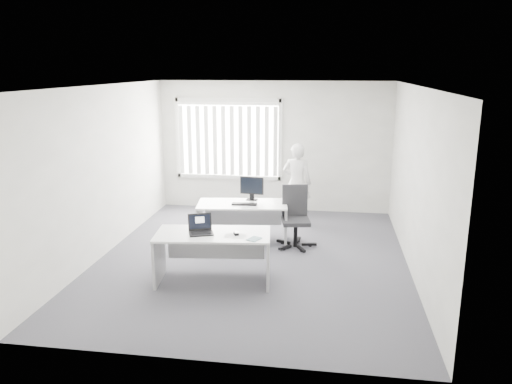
# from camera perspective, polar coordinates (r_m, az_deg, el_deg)

# --- Properties ---
(ground) EXTENTS (6.00, 6.00, 0.00)m
(ground) POSITION_cam_1_polar(r_m,az_deg,el_deg) (8.32, -0.39, -7.61)
(ground) COLOR #58575F
(ground) RESTS_ON ground
(wall_back) EXTENTS (5.00, 0.02, 2.80)m
(wall_back) POSITION_cam_1_polar(r_m,az_deg,el_deg) (10.83, 2.07, 5.19)
(wall_back) COLOR silver
(wall_back) RESTS_ON ground
(wall_front) EXTENTS (5.00, 0.02, 2.80)m
(wall_front) POSITION_cam_1_polar(r_m,az_deg,el_deg) (5.07, -5.71, -5.29)
(wall_front) COLOR silver
(wall_front) RESTS_ON ground
(wall_left) EXTENTS (0.02, 6.00, 2.80)m
(wall_left) POSITION_cam_1_polar(r_m,az_deg,el_deg) (8.65, -17.01, 2.29)
(wall_left) COLOR silver
(wall_left) RESTS_ON ground
(wall_right) EXTENTS (0.02, 6.00, 2.80)m
(wall_right) POSITION_cam_1_polar(r_m,az_deg,el_deg) (7.92, 17.76, 1.19)
(wall_right) COLOR silver
(wall_right) RESTS_ON ground
(ceiling) EXTENTS (5.00, 6.00, 0.02)m
(ceiling) POSITION_cam_1_polar(r_m,az_deg,el_deg) (7.73, -0.43, 12.04)
(ceiling) COLOR silver
(ceiling) RESTS_ON wall_back
(window) EXTENTS (2.32, 0.06, 1.76)m
(window) POSITION_cam_1_polar(r_m,az_deg,el_deg) (10.93, -3.19, 6.05)
(window) COLOR silver
(window) RESTS_ON wall_back
(blinds) EXTENTS (2.20, 0.10, 1.50)m
(blinds) POSITION_cam_1_polar(r_m,az_deg,el_deg) (10.87, -3.25, 5.85)
(blinds) COLOR white
(blinds) RESTS_ON wall_back
(desk_near) EXTENTS (1.72, 0.95, 0.75)m
(desk_near) POSITION_cam_1_polar(r_m,az_deg,el_deg) (7.31, -4.93, -6.26)
(desk_near) COLOR silver
(desk_near) RESTS_ON ground
(desk_far) EXTENTS (1.66, 0.94, 0.72)m
(desk_far) POSITION_cam_1_polar(r_m,az_deg,el_deg) (8.93, -1.57, -2.55)
(desk_far) COLOR silver
(desk_far) RESTS_ON ground
(office_chair) EXTENTS (0.71, 0.71, 1.07)m
(office_chair) POSITION_cam_1_polar(r_m,az_deg,el_deg) (8.81, 4.51, -4.09)
(office_chair) COLOR black
(office_chair) RESTS_ON ground
(person) EXTENTS (0.64, 0.46, 1.61)m
(person) POSITION_cam_1_polar(r_m,az_deg,el_deg) (10.09, 4.69, 1.05)
(person) COLOR silver
(person) RESTS_ON ground
(laptop) EXTENTS (0.43, 0.40, 0.27)m
(laptop) POSITION_cam_1_polar(r_m,az_deg,el_deg) (7.17, -6.32, -3.80)
(laptop) COLOR black
(laptop) RESTS_ON desk_near
(paper_sheet) EXTENTS (0.32, 0.24, 0.00)m
(paper_sheet) POSITION_cam_1_polar(r_m,az_deg,el_deg) (7.10, -2.36, -5.04)
(paper_sheet) COLOR silver
(paper_sheet) RESTS_ON desk_near
(mouse) EXTENTS (0.10, 0.12, 0.04)m
(mouse) POSITION_cam_1_polar(r_m,az_deg,el_deg) (7.14, -2.28, -4.73)
(mouse) COLOR #A7A7A9
(mouse) RESTS_ON paper_sheet
(booklet) EXTENTS (0.22, 0.24, 0.01)m
(booklet) POSITION_cam_1_polar(r_m,az_deg,el_deg) (6.96, -0.22, -5.38)
(booklet) COLOR silver
(booklet) RESTS_ON desk_near
(keyboard) EXTENTS (0.45, 0.17, 0.02)m
(keyboard) POSITION_cam_1_polar(r_m,az_deg,el_deg) (8.78, -1.35, -1.40)
(keyboard) COLOR black
(keyboard) RESTS_ON desk_far
(monitor) EXTENTS (0.44, 0.17, 0.43)m
(monitor) POSITION_cam_1_polar(r_m,az_deg,el_deg) (9.05, -0.48, 0.42)
(monitor) COLOR black
(monitor) RESTS_ON desk_far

